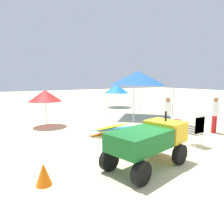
{
  "coord_description": "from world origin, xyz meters",
  "views": [
    {
      "loc": [
        -4.53,
        -4.63,
        2.48
      ],
      "look_at": [
        -0.32,
        2.13,
        1.2
      ],
      "focal_mm": 33.32,
      "sensor_mm": 36.0,
      "label": 1
    }
  ],
  "objects_px": {
    "lifeguard_near_center": "(167,112)",
    "beach_umbrella_left": "(45,96)",
    "stacked_plastic_chairs": "(197,128)",
    "popup_canopy": "(138,78)",
    "cooler_box": "(175,123)",
    "traffic_cone_near": "(44,174)",
    "utility_cart": "(149,139)",
    "surfboard_pile": "(112,130)",
    "lifeguard_near_left": "(215,112)",
    "beach_umbrella_mid": "(117,89)"
  },
  "relations": [
    {
      "from": "lifeguard_near_center",
      "to": "beach_umbrella_mid",
      "type": "distance_m",
      "value": 9.05
    },
    {
      "from": "lifeguard_near_left",
      "to": "cooler_box",
      "type": "xyz_separation_m",
      "value": [
        -0.54,
        1.8,
        -0.78
      ]
    },
    {
      "from": "utility_cart",
      "to": "lifeguard_near_left",
      "type": "bearing_deg",
      "value": 13.49
    },
    {
      "from": "stacked_plastic_chairs",
      "to": "cooler_box",
      "type": "bearing_deg",
      "value": 54.89
    },
    {
      "from": "stacked_plastic_chairs",
      "to": "cooler_box",
      "type": "relative_size",
      "value": 2.18
    },
    {
      "from": "lifeguard_near_center",
      "to": "cooler_box",
      "type": "height_order",
      "value": "lifeguard_near_center"
    },
    {
      "from": "stacked_plastic_chairs",
      "to": "beach_umbrella_mid",
      "type": "bearing_deg",
      "value": 72.29
    },
    {
      "from": "popup_canopy",
      "to": "cooler_box",
      "type": "distance_m",
      "value": 4.07
    },
    {
      "from": "beach_umbrella_left",
      "to": "popup_canopy",
      "type": "bearing_deg",
      "value": -4.49
    },
    {
      "from": "surfboard_pile",
      "to": "cooler_box",
      "type": "distance_m",
      "value": 3.62
    },
    {
      "from": "lifeguard_near_center",
      "to": "beach_umbrella_left",
      "type": "xyz_separation_m",
      "value": [
        -4.46,
        4.32,
        0.67
      ]
    },
    {
      "from": "popup_canopy",
      "to": "surfboard_pile",
      "type": "bearing_deg",
      "value": -142.82
    },
    {
      "from": "lifeguard_near_center",
      "to": "traffic_cone_near",
      "type": "xyz_separation_m",
      "value": [
        -6.17,
        -2.0,
        -0.67
      ]
    },
    {
      "from": "surfboard_pile",
      "to": "traffic_cone_near",
      "type": "bearing_deg",
      "value": -141.29
    },
    {
      "from": "cooler_box",
      "to": "popup_canopy",
      "type": "bearing_deg",
      "value": 87.53
    },
    {
      "from": "lifeguard_near_center",
      "to": "beach_umbrella_left",
      "type": "bearing_deg",
      "value": 135.92
    },
    {
      "from": "beach_umbrella_left",
      "to": "beach_umbrella_mid",
      "type": "relative_size",
      "value": 0.9
    },
    {
      "from": "lifeguard_near_center",
      "to": "cooler_box",
      "type": "distance_m",
      "value": 1.54
    },
    {
      "from": "lifeguard_near_left",
      "to": "beach_umbrella_left",
      "type": "bearing_deg",
      "value": 138.19
    },
    {
      "from": "utility_cart",
      "to": "stacked_plastic_chairs",
      "type": "relative_size",
      "value": 2.28
    },
    {
      "from": "popup_canopy",
      "to": "beach_umbrella_mid",
      "type": "bearing_deg",
      "value": 73.15
    },
    {
      "from": "stacked_plastic_chairs",
      "to": "surfboard_pile",
      "type": "bearing_deg",
      "value": 120.09
    },
    {
      "from": "popup_canopy",
      "to": "beach_umbrella_left",
      "type": "height_order",
      "value": "popup_canopy"
    },
    {
      "from": "lifeguard_near_left",
      "to": "lifeguard_near_center",
      "type": "relative_size",
      "value": 1.01
    },
    {
      "from": "utility_cart",
      "to": "traffic_cone_near",
      "type": "height_order",
      "value": "utility_cart"
    },
    {
      "from": "traffic_cone_near",
      "to": "lifeguard_near_center",
      "type": "bearing_deg",
      "value": 18.0
    },
    {
      "from": "beach_umbrella_left",
      "to": "beach_umbrella_mid",
      "type": "bearing_deg",
      "value": 30.45
    },
    {
      "from": "beach_umbrella_left",
      "to": "stacked_plastic_chairs",
      "type": "bearing_deg",
      "value": -58.68
    },
    {
      "from": "surfboard_pile",
      "to": "beach_umbrella_left",
      "type": "distance_m",
      "value": 4.14
    },
    {
      "from": "traffic_cone_near",
      "to": "stacked_plastic_chairs",
      "type": "bearing_deg",
      "value": -0.21
    },
    {
      "from": "utility_cart",
      "to": "cooler_box",
      "type": "height_order",
      "value": "utility_cart"
    },
    {
      "from": "traffic_cone_near",
      "to": "utility_cart",
      "type": "bearing_deg",
      "value": -9.15
    },
    {
      "from": "utility_cart",
      "to": "cooler_box",
      "type": "relative_size",
      "value": 4.98
    },
    {
      "from": "surfboard_pile",
      "to": "lifeguard_near_center",
      "type": "distance_m",
      "value": 2.7
    },
    {
      "from": "lifeguard_near_left",
      "to": "cooler_box",
      "type": "relative_size",
      "value": 3.02
    },
    {
      "from": "traffic_cone_near",
      "to": "surfboard_pile",
      "type": "bearing_deg",
      "value": 38.71
    },
    {
      "from": "lifeguard_near_left",
      "to": "cooler_box",
      "type": "bearing_deg",
      "value": 106.81
    },
    {
      "from": "utility_cart",
      "to": "popup_canopy",
      "type": "distance_m",
      "value": 8.06
    },
    {
      "from": "utility_cart",
      "to": "traffic_cone_near",
      "type": "distance_m",
      "value": 2.93
    },
    {
      "from": "traffic_cone_near",
      "to": "cooler_box",
      "type": "bearing_deg",
      "value": 19.14
    },
    {
      "from": "beach_umbrella_mid",
      "to": "traffic_cone_near",
      "type": "bearing_deg",
      "value": -130.22
    },
    {
      "from": "stacked_plastic_chairs",
      "to": "lifeguard_near_center",
      "type": "bearing_deg",
      "value": 73.46
    },
    {
      "from": "beach_umbrella_left",
      "to": "lifeguard_near_left",
      "type": "bearing_deg",
      "value": -41.81
    },
    {
      "from": "surfboard_pile",
      "to": "lifeguard_near_left",
      "type": "distance_m",
      "value": 4.78
    },
    {
      "from": "lifeguard_near_left",
      "to": "traffic_cone_near",
      "type": "relative_size",
      "value": 3.03
    },
    {
      "from": "beach_umbrella_left",
      "to": "beach_umbrella_mid",
      "type": "xyz_separation_m",
      "value": [
        7.25,
        4.26,
        0.01
      ]
    },
    {
      "from": "beach_umbrella_mid",
      "to": "traffic_cone_near",
      "type": "relative_size",
      "value": 3.89
    },
    {
      "from": "popup_canopy",
      "to": "beach_umbrella_left",
      "type": "distance_m",
      "value": 5.91
    },
    {
      "from": "stacked_plastic_chairs",
      "to": "popup_canopy",
      "type": "height_order",
      "value": "popup_canopy"
    },
    {
      "from": "stacked_plastic_chairs",
      "to": "beach_umbrella_mid",
      "type": "distance_m",
      "value": 11.18
    }
  ]
}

